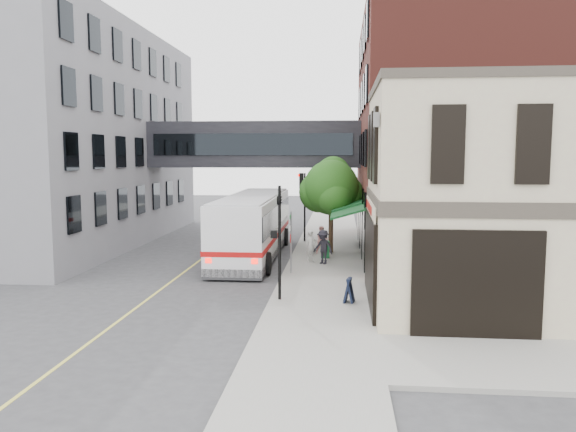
% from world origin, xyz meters
% --- Properties ---
extents(ground, '(120.00, 120.00, 0.00)m').
position_xyz_m(ground, '(0.00, 0.00, 0.00)').
color(ground, '#38383A').
rests_on(ground, ground).
extents(sidewalk_main, '(4.00, 60.00, 0.15)m').
position_xyz_m(sidewalk_main, '(2.00, 14.00, 0.07)').
color(sidewalk_main, gray).
rests_on(sidewalk_main, ground).
extents(corner_building, '(10.19, 8.12, 8.45)m').
position_xyz_m(corner_building, '(8.97, 2.00, 4.21)').
color(corner_building, beige).
rests_on(corner_building, ground).
extents(brick_building, '(13.76, 18.00, 14.00)m').
position_xyz_m(brick_building, '(9.98, 15.00, 6.99)').
color(brick_building, '#57211B').
rests_on(brick_building, ground).
extents(opposite_building, '(14.00, 24.00, 14.00)m').
position_xyz_m(opposite_building, '(-17.00, 16.00, 7.00)').
color(opposite_building, slate).
rests_on(opposite_building, ground).
extents(skyway_bridge, '(14.00, 3.18, 3.00)m').
position_xyz_m(skyway_bridge, '(-3.00, 18.00, 6.50)').
color(skyway_bridge, black).
rests_on(skyway_bridge, ground).
extents(traffic_signal_near, '(0.44, 0.22, 4.60)m').
position_xyz_m(traffic_signal_near, '(0.37, 2.00, 2.98)').
color(traffic_signal_near, black).
rests_on(traffic_signal_near, sidewalk_main).
extents(traffic_signal_far, '(0.53, 0.28, 4.50)m').
position_xyz_m(traffic_signal_far, '(0.26, 17.00, 3.34)').
color(traffic_signal_far, black).
rests_on(traffic_signal_far, sidewalk_main).
extents(street_sign_pole, '(0.08, 0.75, 3.00)m').
position_xyz_m(street_sign_pole, '(0.39, 7.00, 1.93)').
color(street_sign_pole, gray).
rests_on(street_sign_pole, sidewalk_main).
extents(street_tree, '(3.80, 3.20, 5.60)m').
position_xyz_m(street_tree, '(2.19, 13.22, 3.91)').
color(street_tree, '#382619').
rests_on(street_tree, sidewalk_main).
extents(lane_marking, '(0.12, 40.00, 0.01)m').
position_xyz_m(lane_marking, '(-5.00, 10.00, 0.01)').
color(lane_marking, '#D8CC4C').
rests_on(lane_marking, ground).
extents(bus, '(3.18, 12.97, 3.49)m').
position_xyz_m(bus, '(-2.20, 11.78, 1.95)').
color(bus, white).
rests_on(bus, ground).
extents(pedestrian_a, '(0.72, 0.62, 1.68)m').
position_xyz_m(pedestrian_a, '(1.20, 9.91, 0.99)').
color(pedestrian_a, beige).
rests_on(pedestrian_a, sidewalk_main).
extents(pedestrian_b, '(0.96, 0.87, 1.60)m').
position_xyz_m(pedestrian_b, '(1.71, 12.37, 0.95)').
color(pedestrian_b, pink).
rests_on(pedestrian_b, sidewalk_main).
extents(pedestrian_c, '(1.33, 1.18, 1.79)m').
position_xyz_m(pedestrian_c, '(1.87, 9.42, 1.04)').
color(pedestrian_c, black).
rests_on(pedestrian_c, sidewalk_main).
extents(newspaper_box, '(0.48, 0.43, 0.93)m').
position_xyz_m(newspaper_box, '(1.93, 11.15, 0.62)').
color(newspaper_box, '#145B2C').
rests_on(newspaper_box, sidewalk_main).
extents(sandwich_board, '(0.44, 0.59, 0.96)m').
position_xyz_m(sandwich_board, '(3.13, 1.80, 0.63)').
color(sandwich_board, black).
rests_on(sandwich_board, sidewalk_main).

